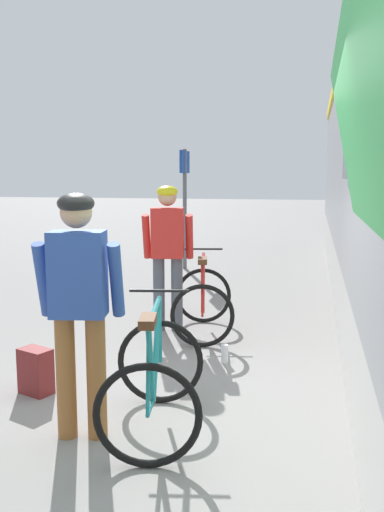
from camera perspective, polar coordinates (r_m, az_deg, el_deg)
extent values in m
plane|color=gray|center=(4.47, -0.69, -16.41)|extent=(80.00, 80.00, 0.00)
cube|color=black|center=(4.78, 16.22, 12.58)|extent=(0.04, 1.10, 0.80)
cylinder|color=#4C515B|center=(6.64, -3.49, -4.00)|extent=(0.14, 0.14, 0.90)
cylinder|color=#4C515B|center=(6.62, -1.59, -4.03)|extent=(0.14, 0.14, 0.90)
cube|color=red|center=(6.51, -2.58, 2.45)|extent=(0.41, 0.30, 0.60)
cylinder|color=red|center=(6.59, -4.80, 2.06)|extent=(0.13, 0.27, 0.56)
cylinder|color=red|center=(6.54, -0.28, 2.04)|extent=(0.13, 0.27, 0.56)
sphere|color=tan|center=(6.48, -2.61, 6.23)|extent=(0.22, 0.22, 0.22)
ellipsoid|color=yellow|center=(6.48, -2.61, 6.76)|extent=(0.30, 0.31, 0.14)
cylinder|color=#935B2D|center=(4.08, -13.09, -12.25)|extent=(0.14, 0.14, 0.90)
cylinder|color=#935B2D|center=(4.03, -9.99, -12.42)|extent=(0.14, 0.14, 0.90)
cube|color=#2D4C9E|center=(3.86, -11.88, -1.86)|extent=(0.42, 0.31, 0.60)
cylinder|color=#2D4C9E|center=(3.97, -15.37, -2.42)|extent=(0.14, 0.27, 0.56)
cylinder|color=#2D4C9E|center=(3.85, -7.95, -2.53)|extent=(0.14, 0.27, 0.56)
sphere|color=tan|center=(3.81, -12.07, 4.52)|extent=(0.22, 0.22, 0.22)
ellipsoid|color=black|center=(3.80, -12.10, 5.43)|extent=(0.30, 0.32, 0.14)
torus|color=black|center=(6.98, 1.20, -4.18)|extent=(0.71, 0.18, 0.71)
torus|color=black|center=(5.99, 1.09, -6.30)|extent=(0.71, 0.18, 0.71)
cylinder|color=red|center=(6.58, 1.17, -2.74)|extent=(0.16, 0.64, 0.63)
cylinder|color=red|center=(6.41, 1.17, -0.30)|extent=(0.20, 0.84, 0.04)
cylinder|color=red|center=(6.16, 1.13, -3.51)|extent=(0.09, 0.28, 0.62)
cylinder|color=red|center=(6.17, 1.11, -6.12)|extent=(0.10, 0.36, 0.08)
cylinder|color=red|center=(5.98, 1.10, -3.61)|extent=(0.05, 0.15, 0.56)
cylinder|color=red|center=(6.90, 1.20, -1.99)|extent=(0.05, 0.09, 0.55)
cylinder|color=black|center=(6.82, 1.21, 0.74)|extent=(0.48, 0.11, 0.02)
cube|color=#4C2D19|center=(5.95, 1.12, -0.49)|extent=(0.14, 0.25, 0.06)
torus|color=black|center=(4.57, -3.34, -11.03)|extent=(0.71, 0.19, 0.71)
torus|color=black|center=(3.63, -4.70, -16.38)|extent=(0.71, 0.19, 0.71)
cylinder|color=#197A7F|center=(4.16, -3.77, -9.43)|extent=(0.17, 0.64, 0.63)
cylinder|color=#197A7F|center=(3.96, -3.96, -5.80)|extent=(0.21, 0.84, 0.04)
cylinder|color=#197A7F|center=(3.76, -4.36, -11.41)|extent=(0.09, 0.28, 0.62)
cylinder|color=#197A7F|center=(3.80, -4.40, -15.62)|extent=(0.10, 0.36, 0.08)
cylinder|color=#197A7F|center=(3.58, -4.65, -11.98)|extent=(0.05, 0.15, 0.56)
cylinder|color=#197A7F|center=(4.47, -3.39, -7.81)|extent=(0.05, 0.09, 0.55)
cylinder|color=black|center=(4.36, -3.46, -3.67)|extent=(0.48, 0.12, 0.02)
cube|color=#4C2D19|center=(3.51, -4.66, -6.83)|extent=(0.14, 0.25, 0.06)
cube|color=maroon|center=(5.00, -16.08, -11.53)|extent=(0.33, 0.27, 0.40)
cylinder|color=silver|center=(5.59, 3.44, -10.19)|extent=(0.07, 0.07, 0.19)
cylinder|color=#595B60|center=(10.96, -0.77, 4.88)|extent=(0.08, 0.08, 2.40)
cube|color=#193F99|center=(10.94, -0.78, 9.85)|extent=(0.04, 0.70, 0.44)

